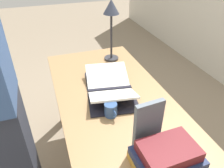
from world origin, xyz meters
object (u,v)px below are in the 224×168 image
object	(u,v)px
book_standing_upright	(148,125)
book_stack_tall	(167,157)
open_book	(110,87)
reading_lamp	(111,15)
coffee_mug	(111,110)

from	to	relation	value
book_standing_upright	book_stack_tall	bearing A→B (deg)	6.53
book_stack_tall	book_standing_upright	distance (m)	0.16
book_standing_upright	open_book	bearing A→B (deg)	177.35
reading_lamp	open_book	bearing A→B (deg)	-20.19
book_stack_tall	book_standing_upright	xyz separation A→B (m)	(-0.14, -0.03, 0.07)
coffee_mug	reading_lamp	bearing A→B (deg)	160.90
book_stack_tall	coffee_mug	size ratio (longest dim) A/B	2.99
reading_lamp	coffee_mug	xyz separation A→B (m)	(0.69, -0.24, -0.34)
open_book	reading_lamp	xyz separation A→B (m)	(-0.45, 0.17, 0.35)
open_book	book_standing_upright	xyz separation A→B (m)	(0.51, 0.02, 0.10)
reading_lamp	coffee_mug	distance (m)	0.81
open_book	coffee_mug	world-z (taller)	open_book
book_stack_tall	coffee_mug	world-z (taller)	book_stack_tall
open_book	book_standing_upright	bearing A→B (deg)	11.67
open_book	book_standing_upright	distance (m)	0.52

